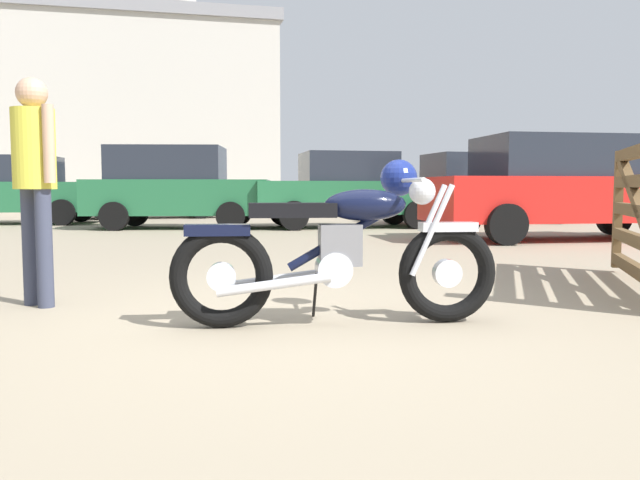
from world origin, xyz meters
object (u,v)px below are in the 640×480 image
blue_hatchback_right (348,190)px  silver_sedan_mid (489,186)px  vintage_motorcycle (345,247)px  dark_sedan_left (15,190)px  bystander (34,167)px  pale_sedan_back (573,184)px  red_hatchback_near (151,190)px  white_estate_far (176,186)px

blue_hatchback_right → silver_sedan_mid: bearing=16.0°
vintage_motorcycle → blue_hatchback_right: bearing=80.8°
dark_sedan_left → blue_hatchback_right: 8.29m
bystander → silver_sedan_mid: 13.09m
pale_sedan_back → blue_hatchback_right: pale_sedan_back is taller
silver_sedan_mid → pale_sedan_back: bearing=76.2°
bystander → blue_hatchback_right: 9.95m
dark_sedan_left → silver_sedan_mid: silver_sedan_mid is taller
red_hatchback_near → silver_sedan_mid: size_ratio=0.91×
pale_sedan_back → red_hatchback_near: bearing=-49.9°
pale_sedan_back → white_estate_far: (-6.90, 4.23, -0.02)m
bystander → white_estate_far: 9.33m
bystander → silver_sedan_mid: silver_sedan_mid is taller
dark_sedan_left → blue_hatchback_right: same height
silver_sedan_mid → blue_hatchback_right: bearing=12.9°
red_hatchback_near → pale_sedan_back: bearing=121.4°
pale_sedan_back → dark_sedan_left: bearing=-31.5°
vintage_motorcycle → pale_sedan_back: size_ratio=0.44×
bystander → dark_sedan_left: size_ratio=0.39×
vintage_motorcycle → pale_sedan_back: (5.14, 6.04, 0.45)m
white_estate_far → vintage_motorcycle: bearing=-73.1°
pale_sedan_back → blue_hatchback_right: size_ratio=1.11×
white_estate_far → blue_hatchback_right: (3.79, -0.28, -0.08)m
vintage_motorcycle → bystander: size_ratio=1.25×
red_hatchback_near → silver_sedan_mid: silver_sedan_mid is taller
bystander → blue_hatchback_right: size_ratio=0.39×
bystander → red_hatchback_near: bearing=46.8°
white_estate_far → silver_sedan_mid: bearing=14.5°
white_estate_far → red_hatchback_near: bearing=109.1°
blue_hatchback_right → silver_sedan_mid: (3.92, 1.26, 0.10)m
vintage_motorcycle → pale_sedan_back: bearing=51.9°
dark_sedan_left → silver_sedan_mid: bearing=-4.6°
pale_sedan_back → white_estate_far: white_estate_far is taller
red_hatchback_near → blue_hatchback_right: (4.88, -5.44, 0.00)m
bystander → vintage_motorcycle: bearing=-70.5°
dark_sedan_left → pale_sedan_back: bearing=-28.9°
bystander → white_estate_far: (0.35, 9.32, -0.10)m
dark_sedan_left → silver_sedan_mid: 11.84m
blue_hatchback_right → dark_sedan_left: bearing=159.3°
dark_sedan_left → bystander: bearing=-70.2°
red_hatchback_near → silver_sedan_mid: (8.79, -4.17, 0.10)m
dark_sedan_left → blue_hatchback_right: bearing=-16.6°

